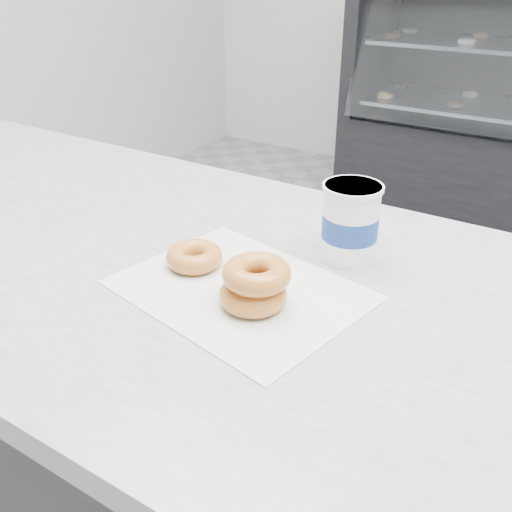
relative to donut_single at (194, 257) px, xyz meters
The scene contains 5 objects.
ground 1.16m from the donut_single, 59.16° to the left, with size 5.00×5.00×0.00m, color #979799.
wax_paper 0.10m from the donut_single, 12.24° to the right, with size 0.34×0.26×0.00m, color silver.
donut_single is the anchor object (origin of this frame).
donut_stack 0.15m from the donut_single, 17.69° to the right, with size 0.11×0.11×0.07m.
coffee_cup 0.25m from the donut_single, 38.84° to the left, with size 0.11×0.11×0.12m.
Camera 1 is at (0.13, -1.22, 1.34)m, focal length 40.00 mm.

